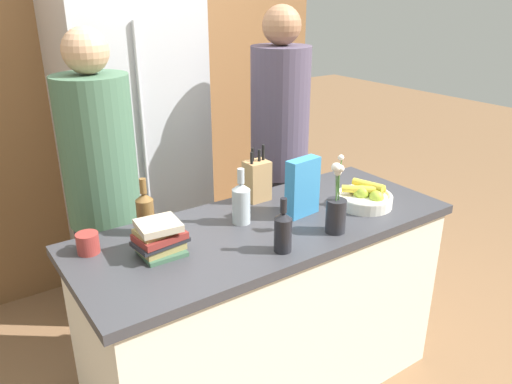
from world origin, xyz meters
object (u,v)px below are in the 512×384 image
object	(u,v)px
knife_block	(257,180)
cereal_box	(303,187)
person_at_sink	(103,193)
refrigerator	(132,136)
bottle_oil	(145,212)
bottle_wine	(283,231)
coffee_mug	(88,243)
person_in_blue	(279,148)
book_stack	(160,238)
flower_vase	(336,210)
fruit_bowl	(365,198)
bottle_vinegar	(241,202)

from	to	relation	value
knife_block	cereal_box	world-z (taller)	knife_block
person_at_sink	refrigerator	bearing A→B (deg)	44.03
bottle_oil	bottle_wine	xyz separation A→B (m)	(0.37, -0.44, -0.01)
coffee_mug	person_in_blue	xyz separation A→B (m)	(1.21, 0.38, 0.07)
bottle_oil	person_in_blue	xyz separation A→B (m)	(0.96, 0.36, 0.01)
cereal_box	book_stack	world-z (taller)	cereal_box
flower_vase	bottle_oil	bearing A→B (deg)	146.33
refrigerator	fruit_bowl	world-z (taller)	refrigerator
knife_block	flower_vase	bearing A→B (deg)	-81.40
flower_vase	bottle_vinegar	size ratio (longest dim) A/B	1.35
knife_block	person_at_sink	xyz separation A→B (m)	(-0.62, 0.35, -0.04)
cereal_box	fruit_bowl	bearing A→B (deg)	-16.35
cereal_box	person_in_blue	world-z (taller)	person_in_blue
bottle_oil	bottle_wine	world-z (taller)	bottle_oil
flower_vase	bottle_vinegar	bearing A→B (deg)	132.69
coffee_mug	bottle_oil	xyz separation A→B (m)	(0.25, 0.02, 0.05)
bottle_oil	bottle_wine	size ratio (longest dim) A/B	1.10
fruit_bowl	book_stack	size ratio (longest dim) A/B	1.25
bottle_oil	bottle_wine	distance (m)	0.57
refrigerator	person_in_blue	size ratio (longest dim) A/B	1.16
flower_vase	coffee_mug	bearing A→B (deg)	155.53
flower_vase	bottle_oil	size ratio (longest dim) A/B	1.39
book_stack	bottle_wine	xyz separation A→B (m)	(0.39, -0.25, 0.02)
knife_block	bottle_oil	bearing A→B (deg)	-176.57
cereal_box	person_in_blue	bearing A→B (deg)	61.52
flower_vase	fruit_bowl	bearing A→B (deg)	22.28
person_at_sink	person_in_blue	distance (m)	1.01
refrigerator	bottle_vinegar	world-z (taller)	refrigerator
flower_vase	coffee_mug	distance (m)	0.98
fruit_bowl	bottle_wine	size ratio (longest dim) A/B	1.18
knife_block	coffee_mug	size ratio (longest dim) A/B	2.24
refrigerator	bottle_wine	distance (m)	1.41
fruit_bowl	bottle_vinegar	bearing A→B (deg)	163.27
fruit_bowl	person_at_sink	xyz separation A→B (m)	(-0.99, 0.69, 0.02)
flower_vase	person_in_blue	bearing A→B (deg)	68.54
cereal_box	book_stack	bearing A→B (deg)	177.46
fruit_bowl	cereal_box	world-z (taller)	cereal_box
coffee_mug	bottle_vinegar	distance (m)	0.64
knife_block	book_stack	xyz separation A→B (m)	(-0.60, -0.22, -0.03)
book_stack	bottle_wine	bearing A→B (deg)	-32.13
cereal_box	person_at_sink	bearing A→B (deg)	139.01
book_stack	person_in_blue	distance (m)	1.13
fruit_bowl	bottle_wine	xyz separation A→B (m)	(-0.58, -0.13, 0.05)
fruit_bowl	bottle_wine	world-z (taller)	bottle_wine
refrigerator	fruit_bowl	xyz separation A→B (m)	(0.61, -1.28, -0.09)
person_at_sink	person_in_blue	world-z (taller)	person_in_blue
cereal_box	person_in_blue	distance (m)	0.66
coffee_mug	bottle_oil	bearing A→B (deg)	5.34
refrigerator	fruit_bowl	bearing A→B (deg)	-64.62
bottle_vinegar	person_in_blue	distance (m)	0.77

